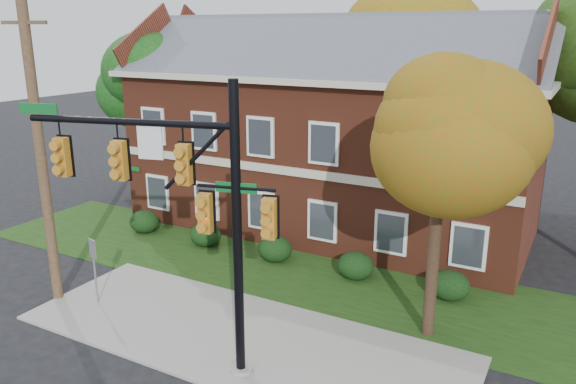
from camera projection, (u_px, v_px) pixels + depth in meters
The scene contains 15 objects.
ground at pixel (220, 354), 16.31m from camera, with size 120.00×120.00×0.00m, color black.
sidewalk at pixel (239, 337), 17.14m from camera, with size 14.00×5.00×0.08m, color gray.
grass_strip at pixel (311, 277), 21.36m from camera, with size 30.00×6.00×0.04m, color #193811.
apartment_building at pixel (331, 122), 25.92m from camera, with size 18.80×8.80×9.74m.
hedge_far_left at pixel (144, 222), 25.97m from camera, with size 1.40×1.26×1.05m, color black.
hedge_left at pixel (205, 234), 24.35m from camera, with size 1.40×1.26×1.05m, color black.
hedge_center at pixel (275, 249), 22.73m from camera, with size 1.40×1.26×1.05m, color black.
hedge_right at pixel (356, 266), 21.12m from camera, with size 1.40×1.26×1.05m, color black.
hedge_far_right at pixel (449, 285), 19.50m from camera, with size 1.40×1.26×1.05m, color black.
tree_near_right at pixel (451, 121), 15.30m from camera, with size 4.50×4.25×8.58m.
tree_left_rear at pixel (152, 78), 29.00m from camera, with size 5.40×5.10×8.88m.
tree_far_rear at pixel (414, 34), 30.83m from camera, with size 6.84×6.46×11.52m.
traffic_signal at pixel (184, 197), 14.39m from camera, with size 6.96×1.94×7.97m.
utility_pole at pixel (41, 156), 18.25m from camera, with size 1.54×0.51×10.07m.
sign_post at pixel (94, 261), 18.87m from camera, with size 0.34×0.11×2.36m.
Camera 1 is at (8.64, -11.63, 9.07)m, focal length 35.00 mm.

